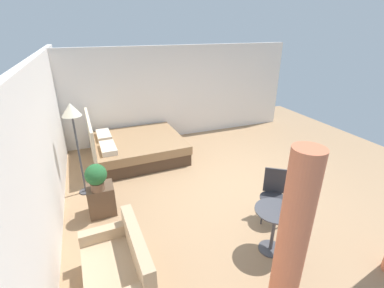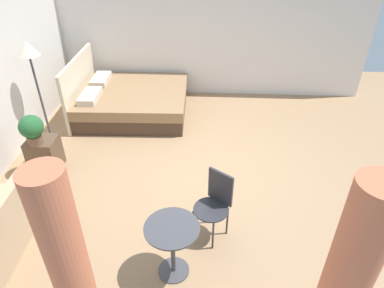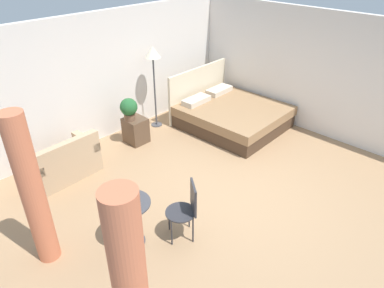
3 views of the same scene
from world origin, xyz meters
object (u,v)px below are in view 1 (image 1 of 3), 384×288
Objects in this scene: potted_plant at (96,176)px; balcony_table at (274,223)px; floor_lamp at (72,116)px; nightstand at (102,199)px; bed at (135,147)px; couch at (119,273)px; cafe_chair_near_window at (274,191)px.

balcony_table is at bearing -127.41° from potted_plant.
floor_lamp is 3.80m from balcony_table.
floor_lamp is (0.80, 0.27, 1.31)m from nightstand.
floor_lamp reaches higher than bed.
floor_lamp reaches higher than nightstand.
floor_lamp is at bearing 15.14° from potted_plant.
couch is at bearing 166.43° from bed.
balcony_table is (-0.13, -2.17, 0.21)m from couch.
bed is 2.35m from potted_plant.
potted_plant is (1.60, 0.10, 0.52)m from couch.
cafe_chair_near_window is (-1.20, -2.70, 0.26)m from nightstand.
floor_lamp is (-1.17, 1.23, 1.30)m from bed.
nightstand is 0.54m from potted_plant.
bed is 1.21× the size of floor_lamp.
potted_plant is 2.95m from cafe_chair_near_window.
bed is 4.09× the size of nightstand.
nightstand is (-1.97, 0.96, -0.01)m from bed.
nightstand is at bearing 50.68° from balcony_table.
nightstand is 2.97m from cafe_chair_near_window.
floor_lamp reaches higher than balcony_table.
nightstand is 0.30× the size of floor_lamp.
potted_plant reaches higher than nightstand.
potted_plant is at bearing 52.59° from balcony_table.
cafe_chair_near_window is (-2.00, -2.97, -1.05)m from floor_lamp.
nightstand is (1.70, 0.07, -0.02)m from couch.
bed is 3.08× the size of balcony_table.
potted_plant is 1.22m from floor_lamp.
bed is 3.78m from couch.
couch is at bearing 86.46° from balcony_table.
floor_lamp is 3.73m from cafe_chair_near_window.
couch is (-3.67, 0.89, 0.01)m from bed.
balcony_table is at bearing -129.32° from nightstand.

